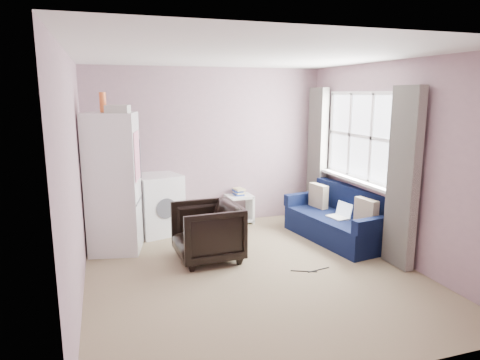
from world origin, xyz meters
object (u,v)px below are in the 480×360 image
Objects in this scene: washing_machine at (157,203)px; side_table at (238,206)px; fridge at (114,182)px; sofa at (340,221)px; armchair at (207,229)px.

side_table is (1.34, 0.15, -0.20)m from washing_machine.
side_table is (1.96, 0.72, -0.67)m from fridge.
washing_machine reaches higher than sofa.
armchair is at bearing -20.55° from fridge.
fridge is at bearing -154.20° from washing_machine.
washing_machine is 2.74m from sofa.
armchair is 1.35m from washing_machine.
fridge is 3.23m from sofa.
fridge is at bearing 161.35° from sofa.
washing_machine reaches higher than armchair.
armchair is at bearing 175.73° from sofa.
sofa is (2.03, 0.17, -0.13)m from armchair.
side_table is at bearing 123.66° from sofa.
washing_machine is 1.37m from side_table.
fridge reaches higher than washing_machine.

